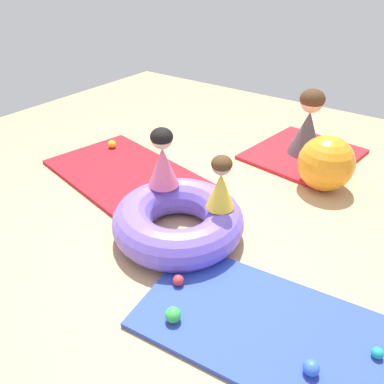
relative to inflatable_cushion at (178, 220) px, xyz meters
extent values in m
plane|color=tan|center=(0.09, -0.03, -0.17)|extent=(8.00, 8.00, 0.00)
cube|color=#B21923|center=(-1.14, 0.50, -0.15)|extent=(1.94, 1.42, 0.04)
cube|color=#2D47B7|center=(1.15, -0.42, -0.15)|extent=(1.95, 1.12, 0.04)
cube|color=red|center=(0.28, 2.12, -0.15)|extent=(1.26, 1.40, 0.04)
torus|color=#7056D1|center=(0.00, 0.00, 0.00)|extent=(1.11, 1.11, 0.33)
cone|color=yellow|center=(0.30, 0.17, 0.32)|extent=(0.30, 0.30, 0.31)
sphere|color=tan|center=(0.30, 0.17, 0.54)|extent=(0.15, 0.15, 0.15)
ellipsoid|color=#472D19|center=(0.30, 0.17, 0.56)|extent=(0.17, 0.17, 0.13)
cone|color=#E5608E|center=(-0.30, 0.18, 0.35)|extent=(0.31, 0.31, 0.36)
sphere|color=#DBAD89|center=(-0.30, 0.18, 0.61)|extent=(0.18, 0.18, 0.18)
ellipsoid|color=black|center=(-0.30, 0.18, 0.63)|extent=(0.19, 0.19, 0.15)
cone|color=#4C4751|center=(0.28, 2.12, 0.13)|extent=(0.48, 0.48, 0.52)
sphere|color=beige|center=(0.28, 2.12, 0.51)|extent=(0.26, 0.26, 0.26)
ellipsoid|color=#472D19|center=(0.28, 2.12, 0.54)|extent=(0.28, 0.28, 0.22)
sphere|color=red|center=(0.37, -0.48, -0.09)|extent=(0.08, 0.08, 0.08)
sphere|color=orange|center=(0.56, 1.56, -0.09)|extent=(0.08, 0.08, 0.08)
sphere|color=blue|center=(1.41, -0.59, -0.08)|extent=(0.09, 0.09, 0.09)
sphere|color=yellow|center=(-1.70, 0.86, -0.08)|extent=(0.10, 0.10, 0.10)
sphere|color=teal|center=(1.69, -0.26, -0.09)|extent=(0.07, 0.07, 0.07)
sphere|color=green|center=(0.54, -0.76, -0.07)|extent=(0.11, 0.11, 0.11)
sphere|color=pink|center=(-0.53, 0.17, -0.08)|extent=(0.08, 0.08, 0.08)
sphere|color=orange|center=(0.72, 1.53, 0.12)|extent=(0.57, 0.57, 0.57)
camera|label=1|loc=(1.62, -2.04, 1.91)|focal=35.58mm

